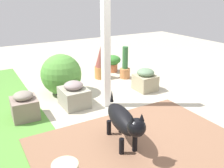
{
  "coord_description": "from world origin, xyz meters",
  "views": [
    {
      "loc": [
        -2.88,
        1.8,
        1.72
      ],
      "look_at": [
        0.15,
        0.05,
        0.42
      ],
      "focal_mm": 40.02,
      "sensor_mm": 36.0,
      "label": 1
    }
  ],
  "objects_px": {
    "stone_planter_nearest": "(145,80)",
    "stone_planter_mid": "(74,95)",
    "terracotta_pot_tall": "(125,67)",
    "dog": "(123,120)",
    "stone_planter_far": "(25,106)",
    "terracotta_pot_broad": "(113,62)",
    "round_shrub": "(61,74)",
    "terracotta_pot_spiky": "(101,63)",
    "porch_pillar": "(106,41)"
  },
  "relations": [
    {
      "from": "stone_planter_mid",
      "to": "round_shrub",
      "type": "relative_size",
      "value": 0.67
    },
    {
      "from": "stone_planter_nearest",
      "to": "terracotta_pot_spiky",
      "type": "height_order",
      "value": "terracotta_pot_spiky"
    },
    {
      "from": "porch_pillar",
      "to": "round_shrub",
      "type": "bearing_deg",
      "value": 27.27
    },
    {
      "from": "stone_planter_nearest",
      "to": "terracotta_pot_spiky",
      "type": "bearing_deg",
      "value": 20.81
    },
    {
      "from": "stone_planter_far",
      "to": "dog",
      "type": "height_order",
      "value": "dog"
    },
    {
      "from": "stone_planter_mid",
      "to": "terracotta_pot_tall",
      "type": "height_order",
      "value": "terracotta_pot_tall"
    },
    {
      "from": "porch_pillar",
      "to": "stone_planter_far",
      "type": "relative_size",
      "value": 5.13
    },
    {
      "from": "dog",
      "to": "terracotta_pot_tall",
      "type": "bearing_deg",
      "value": -33.41
    },
    {
      "from": "stone_planter_nearest",
      "to": "stone_planter_mid",
      "type": "distance_m",
      "value": 1.39
    },
    {
      "from": "stone_planter_mid",
      "to": "terracotta_pot_tall",
      "type": "bearing_deg",
      "value": -62.65
    },
    {
      "from": "stone_planter_far",
      "to": "terracotta_pot_tall",
      "type": "relative_size",
      "value": 0.61
    },
    {
      "from": "stone_planter_nearest",
      "to": "stone_planter_mid",
      "type": "bearing_deg",
      "value": 89.46
    },
    {
      "from": "round_shrub",
      "to": "terracotta_pot_spiky",
      "type": "xyz_separation_m",
      "value": [
        0.39,
        -0.99,
        -0.03
      ]
    },
    {
      "from": "stone_planter_far",
      "to": "terracotta_pot_tall",
      "type": "xyz_separation_m",
      "value": [
        0.77,
        -2.2,
        0.05
      ]
    },
    {
      "from": "porch_pillar",
      "to": "stone_planter_far",
      "type": "xyz_separation_m",
      "value": [
        0.22,
        1.21,
        -0.86
      ]
    },
    {
      "from": "porch_pillar",
      "to": "stone_planter_mid",
      "type": "relative_size",
      "value": 4.4
    },
    {
      "from": "stone_planter_mid",
      "to": "terracotta_pot_tall",
      "type": "relative_size",
      "value": 0.71
    },
    {
      "from": "stone_planter_nearest",
      "to": "stone_planter_far",
      "type": "xyz_separation_m",
      "value": [
        -0.01,
        2.15,
        -0.01
      ]
    },
    {
      "from": "stone_planter_mid",
      "to": "dog",
      "type": "bearing_deg",
      "value": -176.81
    },
    {
      "from": "stone_planter_nearest",
      "to": "terracotta_pot_spiky",
      "type": "relative_size",
      "value": 0.6
    },
    {
      "from": "stone_planter_far",
      "to": "round_shrub",
      "type": "relative_size",
      "value": 0.57
    },
    {
      "from": "stone_planter_far",
      "to": "stone_planter_nearest",
      "type": "bearing_deg",
      "value": -89.78
    },
    {
      "from": "round_shrub",
      "to": "terracotta_pot_tall",
      "type": "bearing_deg",
      "value": -84.33
    },
    {
      "from": "stone_planter_far",
      "to": "terracotta_pot_broad",
      "type": "bearing_deg",
      "value": -59.99
    },
    {
      "from": "terracotta_pot_tall",
      "to": "dog",
      "type": "xyz_separation_m",
      "value": [
        -2.07,
        1.37,
        0.1
      ]
    },
    {
      "from": "stone_planter_nearest",
      "to": "dog",
      "type": "distance_m",
      "value": 1.86
    },
    {
      "from": "stone_planter_far",
      "to": "terracotta_pot_tall",
      "type": "bearing_deg",
      "value": -70.82
    },
    {
      "from": "stone_planter_nearest",
      "to": "dog",
      "type": "xyz_separation_m",
      "value": [
        -1.31,
        1.32,
        0.14
      ]
    },
    {
      "from": "stone_planter_mid",
      "to": "round_shrub",
      "type": "height_order",
      "value": "round_shrub"
    },
    {
      "from": "dog",
      "to": "stone_planter_far",
      "type": "bearing_deg",
      "value": 32.69
    },
    {
      "from": "round_shrub",
      "to": "dog",
      "type": "distance_m",
      "value": 1.93
    },
    {
      "from": "stone_planter_nearest",
      "to": "round_shrub",
      "type": "bearing_deg",
      "value": 65.88
    },
    {
      "from": "porch_pillar",
      "to": "terracotta_pot_tall",
      "type": "bearing_deg",
      "value": -45.27
    },
    {
      "from": "terracotta_pot_broad",
      "to": "terracotta_pot_spiky",
      "type": "distance_m",
      "value": 0.51
    },
    {
      "from": "stone_planter_mid",
      "to": "dog",
      "type": "distance_m",
      "value": 1.34
    },
    {
      "from": "stone_planter_nearest",
      "to": "terracotta_pot_broad",
      "type": "bearing_deg",
      "value": -2.28
    },
    {
      "from": "terracotta_pot_broad",
      "to": "terracotta_pot_spiky",
      "type": "height_order",
      "value": "terracotta_pot_spiky"
    },
    {
      "from": "porch_pillar",
      "to": "stone_planter_mid",
      "type": "xyz_separation_m",
      "value": [
        0.24,
        0.45,
        -0.86
      ]
    },
    {
      "from": "stone_planter_nearest",
      "to": "round_shrub",
      "type": "relative_size",
      "value": 0.58
    },
    {
      "from": "stone_planter_nearest",
      "to": "terracotta_pot_broad",
      "type": "height_order",
      "value": "stone_planter_nearest"
    },
    {
      "from": "stone_planter_far",
      "to": "porch_pillar",
      "type": "bearing_deg",
      "value": -100.12
    },
    {
      "from": "round_shrub",
      "to": "dog",
      "type": "height_order",
      "value": "round_shrub"
    },
    {
      "from": "terracotta_pot_spiky",
      "to": "stone_planter_mid",
      "type": "bearing_deg",
      "value": 134.69
    },
    {
      "from": "stone_planter_nearest",
      "to": "stone_planter_far",
      "type": "relative_size",
      "value": 1.01
    },
    {
      "from": "stone_planter_far",
      "to": "terracotta_pot_broad",
      "type": "xyz_separation_m",
      "value": [
        1.27,
        -2.2,
        0.05
      ]
    },
    {
      "from": "terracotta_pot_spiky",
      "to": "round_shrub",
      "type": "bearing_deg",
      "value": 111.61
    },
    {
      "from": "stone_planter_nearest",
      "to": "stone_planter_mid",
      "type": "height_order",
      "value": "stone_planter_mid"
    },
    {
      "from": "terracotta_pot_broad",
      "to": "dog",
      "type": "height_order",
      "value": "dog"
    },
    {
      "from": "terracotta_pot_broad",
      "to": "porch_pillar",
      "type": "bearing_deg",
      "value": 146.3
    },
    {
      "from": "stone_planter_mid",
      "to": "round_shrub",
      "type": "bearing_deg",
      "value": -1.38
    }
  ]
}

